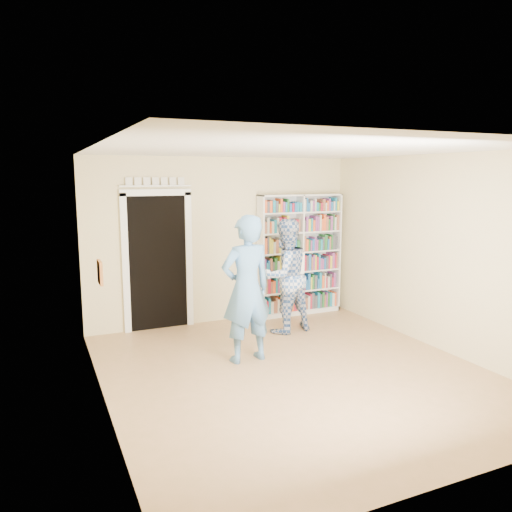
{
  "coord_description": "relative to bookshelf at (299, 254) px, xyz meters",
  "views": [
    {
      "loc": [
        -2.83,
        -5.15,
        2.4
      ],
      "look_at": [
        -0.12,
        0.9,
        1.33
      ],
      "focal_mm": 35.0,
      "sensor_mm": 36.0,
      "label": 1
    }
  ],
  "objects": [
    {
      "name": "bookshelf",
      "position": [
        0.0,
        0.0,
        0.0
      ],
      "size": [
        1.52,
        0.28,
        2.09
      ],
      "rotation": [
        0.0,
        0.0,
        -0.28
      ],
      "color": "white",
      "rests_on": "floor"
    },
    {
      "name": "ceiling",
      "position": [
        -1.35,
        -2.34,
        1.64
      ],
      "size": [
        5.0,
        5.0,
        0.0
      ],
      "primitive_type": "plane",
      "rotation": [
        3.14,
        0.0,
        0.0
      ],
      "color": "white",
      "rests_on": "wall_back"
    },
    {
      "name": "man_blue",
      "position": [
        -1.73,
        -1.73,
        -0.1
      ],
      "size": [
        0.74,
        0.52,
        1.92
      ],
      "primitive_type": "imported",
      "rotation": [
        0.0,
        0.0,
        3.24
      ],
      "color": "#5081B3",
      "rests_on": "floor"
    },
    {
      "name": "wall_left",
      "position": [
        -3.6,
        -2.34,
        0.29
      ],
      "size": [
        0.0,
        5.0,
        5.0
      ],
      "primitive_type": "plane",
      "rotation": [
        1.57,
        0.0,
        1.57
      ],
      "color": "beige",
      "rests_on": "floor"
    },
    {
      "name": "wall_back",
      "position": [
        -1.35,
        0.16,
        0.29
      ],
      "size": [
        4.5,
        0.0,
        4.5
      ],
      "primitive_type": "plane",
      "rotation": [
        1.57,
        0.0,
        0.0
      ],
      "color": "beige",
      "rests_on": "floor"
    },
    {
      "name": "man_plaid",
      "position": [
        -0.71,
        -0.83,
        -0.18
      ],
      "size": [
        0.94,
        0.78,
        1.76
      ],
      "primitive_type": "imported",
      "rotation": [
        0.0,
        0.0,
        3.29
      ],
      "color": "#315797",
      "rests_on": "floor"
    },
    {
      "name": "paper_sheet",
      "position": [
        -0.59,
        -1.03,
        0.04
      ],
      "size": [
        0.23,
        0.06,
        0.32
      ],
      "primitive_type": "cube",
      "rotation": [
        0.0,
        0.0,
        0.21
      ],
      "color": "white",
      "rests_on": "man_plaid"
    },
    {
      "name": "floor",
      "position": [
        -1.35,
        -2.34,
        -1.06
      ],
      "size": [
        5.0,
        5.0,
        0.0
      ],
      "primitive_type": "plane",
      "color": "#A07B4D",
      "rests_on": "ground"
    },
    {
      "name": "wall_right",
      "position": [
        0.9,
        -2.34,
        0.29
      ],
      "size": [
        0.0,
        5.0,
        5.0
      ],
      "primitive_type": "plane",
      "rotation": [
        1.57,
        0.0,
        -1.57
      ],
      "color": "beige",
      "rests_on": "floor"
    },
    {
      "name": "doorway",
      "position": [
        -2.45,
        0.13,
        0.12
      ],
      "size": [
        1.1,
        0.08,
        2.43
      ],
      "color": "black",
      "rests_on": "floor"
    },
    {
      "name": "wall_art",
      "position": [
        -3.58,
        -2.14,
        0.34
      ],
      "size": [
        0.03,
        0.25,
        0.25
      ],
      "primitive_type": "cube",
      "color": "maroon",
      "rests_on": "wall_left"
    }
  ]
}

